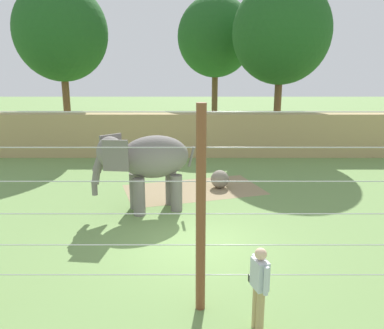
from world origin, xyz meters
name	(u,v)px	position (x,y,z in m)	size (l,w,h in m)	color
ground_plane	(198,243)	(0.00, 0.00, 0.00)	(120.00, 120.00, 0.00)	#6B8E4C
dirt_patch	(195,190)	(-0.06, 4.91, 0.00)	(5.42, 2.94, 0.01)	#937F5B
embankment_wall	(196,134)	(0.00, 11.58, 1.20)	(36.00, 1.80, 2.40)	tan
elephant	(149,161)	(-1.66, 2.60, 1.76)	(3.45, 2.07, 2.66)	slate
enrichment_ball	(221,179)	(1.01, 5.18, 0.37)	(0.75, 0.75, 0.75)	gray
cable_fence	(201,212)	(0.01, -3.03, 2.10)	(9.98, 0.19, 4.18)	brown
zookeeper	(261,286)	(1.09, -3.71, 0.93)	(0.33, 0.57, 1.67)	tan
tree_far_left	(217,37)	(1.57, 19.14, 7.04)	(5.50, 5.50, 9.96)	brown
tree_left_of_centre	(283,33)	(5.12, 13.67, 6.85)	(5.75, 5.75, 9.89)	brown
tree_behind_wall	(63,33)	(-8.01, 14.24, 6.91)	(5.55, 5.55, 9.85)	brown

